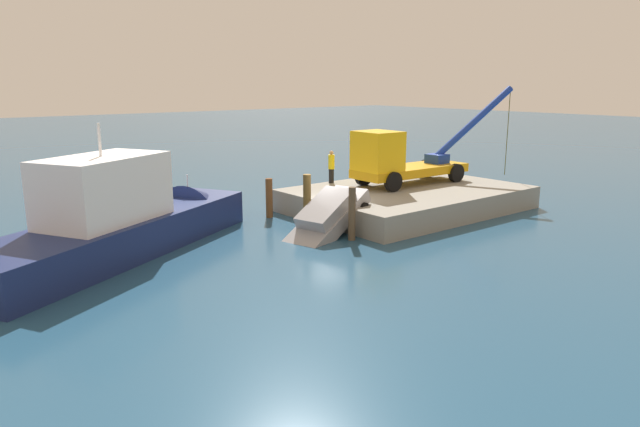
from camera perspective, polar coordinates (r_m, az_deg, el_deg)
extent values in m
plane|color=navy|center=(27.15, 0.88, -1.09)|extent=(200.00, 200.00, 0.00)
cube|color=gray|center=(30.61, 8.55, 1.45)|extent=(11.51, 8.16, 1.13)
cube|color=orange|center=(31.70, 8.88, 4.19)|extent=(6.87, 2.43, 0.45)
cube|color=yellow|center=(29.84, 5.66, 6.12)|extent=(1.97, 2.20, 1.99)
cylinder|color=black|center=(29.28, 7.18, 3.10)|extent=(1.01, 0.33, 1.00)
cylinder|color=black|center=(30.90, 4.29, 3.67)|extent=(1.01, 0.33, 1.00)
cylinder|color=black|center=(32.75, 13.19, 3.89)|extent=(1.01, 0.33, 1.00)
cylinder|color=black|center=(34.21, 10.32, 4.38)|extent=(1.01, 0.33, 1.00)
cylinder|color=#1938A5|center=(34.06, 14.86, 8.67)|extent=(4.49, 2.03, 3.94)
cube|color=#1938A5|center=(33.12, 11.39, 5.29)|extent=(1.00, 1.00, 0.50)
cylinder|color=#4C4C19|center=(35.34, 17.88, 7.60)|extent=(0.04, 0.04, 4.92)
cylinder|color=black|center=(31.64, 1.12, 3.70)|extent=(0.28, 0.28, 0.77)
cylinder|color=yellow|center=(31.53, 1.12, 5.08)|extent=(0.34, 0.34, 0.77)
sphere|color=tan|center=(31.47, 1.13, 5.97)|extent=(0.22, 0.22, 0.22)
cube|color=#99999E|center=(25.18, 0.61, -0.85)|extent=(4.72, 2.79, 2.53)
cube|color=#99999E|center=(25.01, 0.57, 0.50)|extent=(2.85, 2.13, 1.56)
cylinder|color=black|center=(23.90, 0.43, -4.01)|extent=(0.88, 0.42, 0.85)
cylinder|color=black|center=(24.95, -2.83, -3.30)|extent=(0.88, 0.42, 0.85)
cylinder|color=black|center=(25.87, 4.29, 0.40)|extent=(0.88, 0.42, 0.85)
cylinder|color=black|center=(26.85, 1.12, 0.89)|extent=(0.88, 0.42, 0.85)
cube|color=navy|center=(23.83, -18.93, -3.03)|extent=(13.00, 9.18, 2.26)
cone|color=navy|center=(28.85, -10.46, 0.14)|extent=(5.60, 5.12, 3.34)
cube|color=white|center=(22.86, -20.42, 2.25)|extent=(5.36, 4.58, 2.43)
cylinder|color=white|center=(22.62, -20.78, 6.77)|extent=(0.10, 0.10, 1.20)
cylinder|color=silver|center=(26.95, -12.84, 2.69)|extent=(0.06, 0.06, 1.00)
cylinder|color=brown|center=(28.49, -5.00, 1.51)|extent=(0.34, 0.34, 1.93)
cylinder|color=brown|center=(26.49, -1.27, 1.25)|extent=(0.36, 0.36, 2.43)
cylinder|color=brown|center=(24.30, 3.15, -0.03)|extent=(0.30, 0.30, 2.25)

